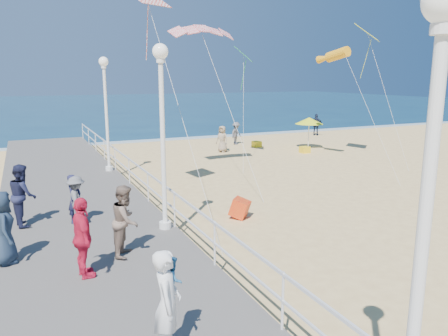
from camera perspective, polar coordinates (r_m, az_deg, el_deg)
name	(u,v)px	position (r m, az deg, el deg)	size (l,w,h in m)	color
ground	(313,217)	(15.69, 11.50, -6.31)	(160.00, 160.00, 0.00)	#EBC77B
ocean	(80,106)	(77.62, -18.28, 7.70)	(160.00, 90.00, 0.05)	#0C304A
surf_line	(153,140)	(34.00, -9.30, 3.58)	(160.00, 1.20, 0.04)	silver
boardwalk	(91,246)	(12.90, -16.93, -9.70)	(5.00, 44.00, 0.40)	#66625C
railing	(174,199)	(13.07, -6.51, -4.10)	(0.05, 42.00, 0.55)	white
lamp_post_near	(427,196)	(4.79, 25.00, -3.32)	(0.44, 0.44, 5.32)	white
lamp_post_mid	(162,119)	(12.54, -8.07, 6.41)	(0.44, 0.44, 5.32)	white
lamp_post_far	(106,102)	(21.29, -15.19, 8.31)	(0.44, 0.44, 5.32)	white
woman_holding_toddler	(167,304)	(7.26, -7.41, -17.24)	(0.66, 0.43, 1.81)	white
toddler_held	(173,279)	(7.27, -6.69, -14.23)	(0.38, 0.29, 0.77)	teal
spectator_0	(75,199)	(14.19, -18.94, -3.80)	(0.55, 0.36, 1.51)	#1B1C3B
spectator_1	(126,220)	(11.25, -12.72, -6.69)	(0.88, 0.68, 1.81)	#7E6757
spectator_2	(77,200)	(14.11, -18.71, -3.93)	(0.96, 0.55, 1.48)	#5E5F63
spectator_3	(83,238)	(10.27, -17.97, -8.69)	(1.08, 0.45, 1.84)	red
spectator_4	(2,228)	(11.73, -26.96, -6.99)	(0.88, 0.57, 1.79)	#1C2B3E
spectator_7	(22,195)	(14.46, -24.83, -3.21)	(0.91, 0.71, 1.88)	#1B1E3B
beach_walker_a	(236,133)	(31.52, 1.60, 4.54)	(1.06, 0.61, 1.64)	#55555A
beach_walker_b	(316,125)	(37.32, 11.96, 5.55)	(1.06, 0.44, 1.80)	#192137
beach_walker_c	(222,139)	(28.38, -0.23, 3.81)	(0.84, 0.55, 1.72)	gray
box_kite	(240,210)	(15.18, 2.08, -5.50)	(0.55, 0.55, 0.60)	red
beach_umbrella	(309,121)	(30.13, 11.06, 6.08)	(1.90, 1.90, 2.14)	white
beach_chair_left	(257,144)	(30.66, 4.29, 3.14)	(0.55, 0.55, 0.40)	yellow
beach_chair_right	(305,150)	(28.66, 10.50, 2.36)	(0.55, 0.55, 0.40)	yellow
kite_parafoil	(202,28)	(21.60, -2.85, 17.74)	(3.20, 0.90, 0.30)	red
kite_windsock	(338,54)	(25.31, 14.65, 14.16)	(0.56, 0.56, 2.26)	orange
kite_diamond_multi	(367,33)	(26.72, 18.22, 16.41)	(1.59, 1.59, 0.02)	blue
kite_diamond_green	(244,54)	(25.61, 2.57, 14.61)	(1.29, 1.29, 0.02)	green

